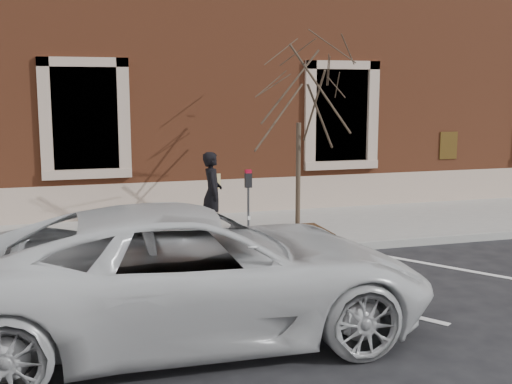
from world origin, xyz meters
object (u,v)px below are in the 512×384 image
object	(u,v)px
parking_meter	(248,192)
sapling	(299,92)
man	(212,193)
white_truck	(194,273)

from	to	relation	value
parking_meter	sapling	size ratio (longest dim) A/B	0.34
parking_meter	sapling	distance (m)	2.30
man	white_truck	bearing A→B (deg)	175.04
man	white_truck	distance (m)	5.18
man	sapling	xyz separation A→B (m)	(1.69, -0.39, 2.00)
man	white_truck	world-z (taller)	man
man	sapling	size ratio (longest dim) A/B	0.41
sapling	parking_meter	bearing A→B (deg)	-153.65
parking_meter	white_truck	bearing A→B (deg)	-90.34
man	parking_meter	world-z (taller)	man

